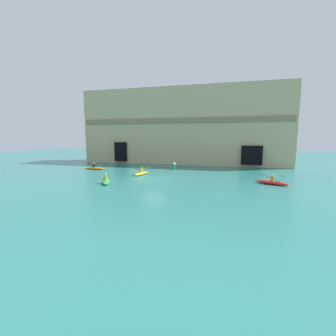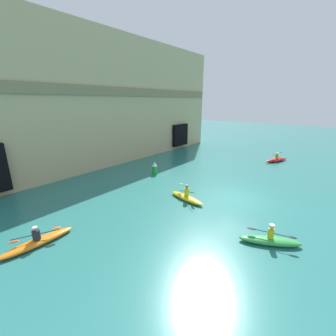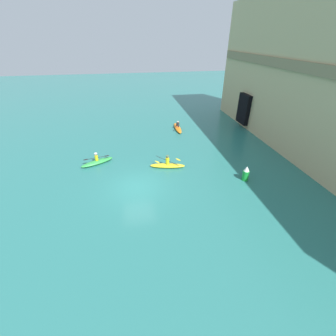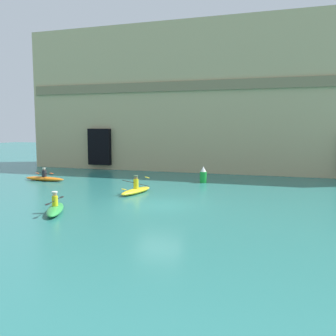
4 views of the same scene
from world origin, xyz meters
name	(u,v)px [view 4 (image 4 of 4)]	position (x,y,z in m)	size (l,w,h in m)	color
ground_plane	(160,205)	(0.00, 0.00, 0.00)	(120.00, 120.00, 0.00)	#28706B
cliff_bluff	(219,99)	(0.03, 16.90, 6.68)	(36.56, 6.74, 13.39)	tan
kayak_green	(55,209)	(-4.22, -3.26, 0.21)	(1.96, 2.91, 1.06)	green
kayak_yellow	(136,190)	(-2.52, 2.75, 0.23)	(1.25, 3.04, 1.14)	yellow
kayak_orange	(44,178)	(-11.30, 5.56, 0.20)	(3.47, 0.87, 1.00)	orange
marker_buoy	(203,175)	(0.48, 8.41, 0.57)	(0.50, 0.50, 1.23)	green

